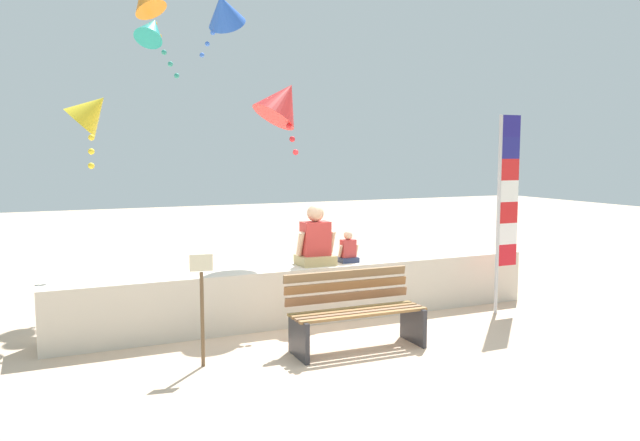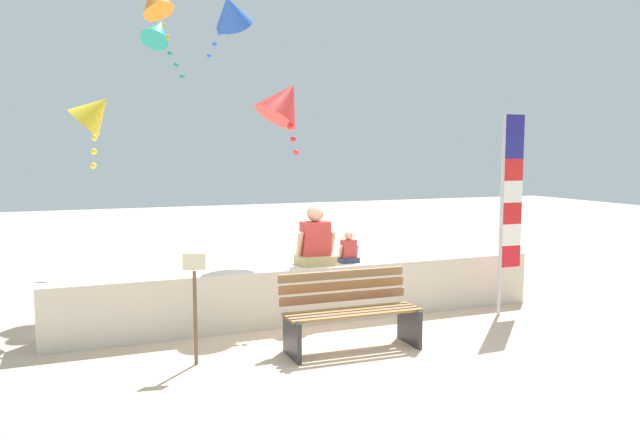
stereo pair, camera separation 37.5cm
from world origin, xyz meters
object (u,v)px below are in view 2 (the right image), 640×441
(flag_banner, at_px, (508,201))
(kite_blue, at_px, (230,11))
(person_adult, at_px, (315,241))
(kite_red, at_px, (284,101))
(park_bench, at_px, (350,313))
(kite_teal, at_px, (158,31))
(person_child, at_px, (349,250))
(kite_yellow, at_px, (95,111))
(sign_post, at_px, (195,299))
(kite_orange, at_px, (154,1))

(flag_banner, bearing_deg, kite_blue, 130.96)
(person_adult, height_order, kite_red, kite_red)
(park_bench, bearing_deg, kite_teal, 112.57)
(kite_red, bearing_deg, kite_blue, 97.37)
(flag_banner, bearing_deg, kite_red, 152.11)
(person_child, relative_size, kite_yellow, 0.40)
(person_adult, xyz_separation_m, person_child, (0.50, 0.00, -0.15))
(kite_teal, relative_size, sign_post, 0.88)
(person_child, bearing_deg, kite_blue, 109.12)
(flag_banner, bearing_deg, person_adult, 163.70)
(kite_teal, distance_m, kite_blue, 1.34)
(flag_banner, height_order, kite_yellow, kite_yellow)
(kite_blue, xyz_separation_m, sign_post, (-1.41, -3.99, -3.91))
(kite_red, distance_m, kite_teal, 2.58)
(flag_banner, relative_size, kite_red, 2.38)
(park_bench, xyz_separation_m, kite_orange, (-1.55, 4.47, 4.35))
(park_bench, height_order, kite_teal, kite_teal)
(person_child, relative_size, kite_teal, 0.41)
(kite_red, distance_m, sign_post, 3.44)
(park_bench, xyz_separation_m, person_adult, (0.10, 1.36, 0.66))
(park_bench, bearing_deg, flag_banner, 12.64)
(kite_blue, distance_m, kite_yellow, 3.31)
(flag_banner, height_order, sign_post, flag_banner)
(flag_banner, bearing_deg, kite_teal, 142.97)
(kite_orange, bearing_deg, person_adult, -62.06)
(park_bench, distance_m, kite_orange, 6.43)
(kite_red, bearing_deg, kite_yellow, 170.50)
(person_child, distance_m, kite_red, 2.29)
(person_adult, xyz_separation_m, kite_teal, (-1.68, 2.46, 3.09))
(person_adult, relative_size, sign_post, 0.68)
(kite_blue, bearing_deg, person_child, -70.88)
(park_bench, distance_m, person_child, 1.56)
(kite_orange, relative_size, sign_post, 0.74)
(kite_red, relative_size, kite_blue, 1.01)
(sign_post, bearing_deg, flag_banner, 6.39)
(kite_red, distance_m, kite_blue, 2.62)
(kite_blue, bearing_deg, kite_yellow, -144.54)
(kite_yellow, bearing_deg, person_child, -19.47)
(flag_banner, height_order, kite_red, kite_red)
(person_adult, xyz_separation_m, flag_banner, (2.58, -0.75, 0.52))
(person_child, height_order, kite_yellow, kite_yellow)
(person_adult, xyz_separation_m, kite_orange, (-1.65, 3.11, 3.69))
(person_adult, distance_m, person_child, 0.52)
(kite_teal, bearing_deg, park_bench, -67.43)
(park_bench, bearing_deg, kite_blue, 95.00)
(park_bench, distance_m, kite_blue, 5.89)
(kite_blue, height_order, kite_yellow, kite_blue)
(park_bench, height_order, person_child, person_child)
(person_adult, distance_m, flag_banner, 2.74)
(park_bench, relative_size, kite_teal, 1.51)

